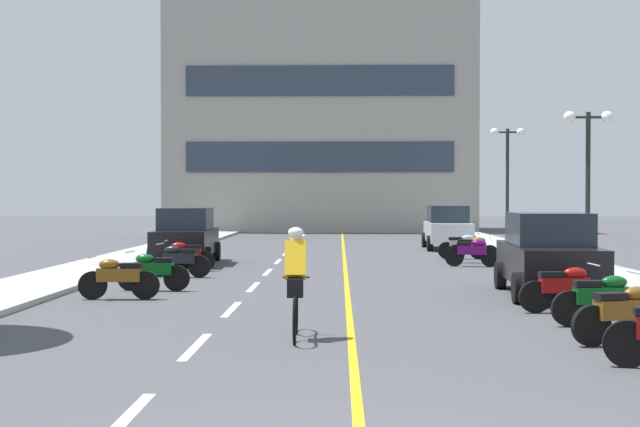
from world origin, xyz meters
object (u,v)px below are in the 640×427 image
(motorcycle_9, at_px, (473,251))
(cyclist_rider, at_px, (295,280))
(motorcycle_10, at_px, (473,249))
(motorcycle_11, at_px, (463,246))
(motorcycle_3, at_px, (603,298))
(street_lamp_mid, at_px, (588,151))
(motorcycle_4, at_px, (565,288))
(motorcycle_2, at_px, (626,313))
(motorcycle_6, at_px, (153,270))
(parked_car_far, at_px, (448,227))
(parked_car_mid, at_px, (186,236))
(parked_car_near, at_px, (548,254))
(street_lamp_far, at_px, (507,159))
(motorcycle_8, at_px, (185,255))
(motorcycle_7, at_px, (179,260))
(motorcycle_5, at_px, (118,277))

(motorcycle_9, xyz_separation_m, cyclist_rider, (-4.83, -13.33, 0.41))
(motorcycle_10, bearing_deg, motorcycle_11, 92.63)
(motorcycle_3, distance_m, motorcycle_9, 12.08)
(street_lamp_mid, height_order, motorcycle_9, street_lamp_mid)
(street_lamp_mid, height_order, motorcycle_4, street_lamp_mid)
(motorcycle_9, bearing_deg, motorcycle_2, -89.95)
(motorcycle_6, xyz_separation_m, cyclist_rider, (3.62, -6.36, 0.41))
(parked_car_far, distance_m, motorcycle_2, 22.69)
(parked_car_mid, height_order, motorcycle_4, parked_car_mid)
(motorcycle_9, xyz_separation_m, motorcycle_10, (0.25, 1.48, 0.00))
(cyclist_rider, bearing_deg, parked_car_near, 46.77)
(street_lamp_far, height_order, motorcycle_10, street_lamp_far)
(street_lamp_far, xyz_separation_m, cyclist_rider, (-7.79, -22.70, -2.89))
(parked_car_far, distance_m, motorcycle_8, 14.06)
(parked_car_mid, bearing_deg, parked_car_far, 40.13)
(street_lamp_mid, relative_size, motorcycle_8, 2.69)
(motorcycle_11, bearing_deg, motorcycle_8, -149.87)
(motorcycle_10, distance_m, cyclist_rider, 15.66)
(street_lamp_mid, bearing_deg, motorcycle_11, 123.25)
(motorcycle_7, bearing_deg, cyclist_rider, -69.26)
(motorcycle_7, height_order, motorcycle_9, same)
(parked_car_mid, bearing_deg, motorcycle_4, -50.88)
(motorcycle_5, distance_m, motorcycle_8, 6.71)
(parked_car_near, distance_m, motorcycle_7, 9.77)
(motorcycle_2, distance_m, motorcycle_8, 14.73)
(parked_car_near, xyz_separation_m, motorcycle_9, (-0.40, 7.77, -0.44))
(motorcycle_3, relative_size, motorcycle_5, 1.00)
(motorcycle_4, height_order, motorcycle_11, same)
(street_lamp_mid, bearing_deg, motorcycle_6, -154.10)
(motorcycle_2, xyz_separation_m, motorcycle_8, (-8.66, 11.92, 0.00))
(street_lamp_far, relative_size, motorcycle_6, 2.93)
(parked_car_mid, relative_size, motorcycle_10, 2.53)
(street_lamp_mid, bearing_deg, motorcycle_7, -168.52)
(motorcycle_11, bearing_deg, parked_car_far, 87.89)
(motorcycle_3, xyz_separation_m, motorcycle_8, (-8.87, 10.19, 0.00))
(street_lamp_far, relative_size, motorcycle_5, 2.93)
(parked_car_mid, relative_size, parked_car_far, 1.01)
(motorcycle_5, bearing_deg, motorcycle_7, 86.02)
(motorcycle_9, bearing_deg, motorcycle_7, -156.40)
(motorcycle_4, relative_size, motorcycle_10, 1.01)
(motorcycle_11, bearing_deg, motorcycle_2, -90.53)
(motorcycle_6, bearing_deg, motorcycle_4, -22.20)
(motorcycle_3, height_order, motorcycle_11, same)
(motorcycle_5, height_order, motorcycle_11, same)
(parked_car_mid, xyz_separation_m, motorcycle_3, (9.36, -12.93, -0.44))
(motorcycle_8, distance_m, cyclist_rider, 12.07)
(motorcycle_4, bearing_deg, motorcycle_11, 89.46)
(parked_car_far, bearing_deg, motorcycle_8, -129.99)
(street_lamp_mid, distance_m, motorcycle_10, 5.07)
(motorcycle_2, xyz_separation_m, motorcycle_10, (0.24, 15.29, 0.00))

